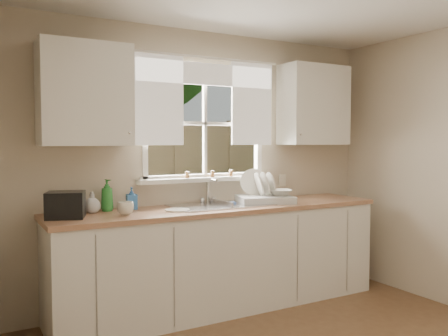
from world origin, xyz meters
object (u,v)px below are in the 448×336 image
soap_bottle_a (107,195)px  black_appliance (66,205)px  cup (125,208)px  dish_rack (264,196)px

soap_bottle_a → black_appliance: bearing=-175.5°
cup → black_appliance: size_ratio=0.48×
dish_rack → soap_bottle_a: bearing=172.3°
dish_rack → soap_bottle_a: size_ratio=2.23×
dish_rack → black_appliance: size_ratio=2.16×
soap_bottle_a → black_appliance: (-0.37, -0.19, -0.03)m
dish_rack → cup: bearing=-176.6°
cup → black_appliance: bearing=-179.2°
dish_rack → black_appliance: bearing=-180.0°
black_appliance → cup: bearing=8.6°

